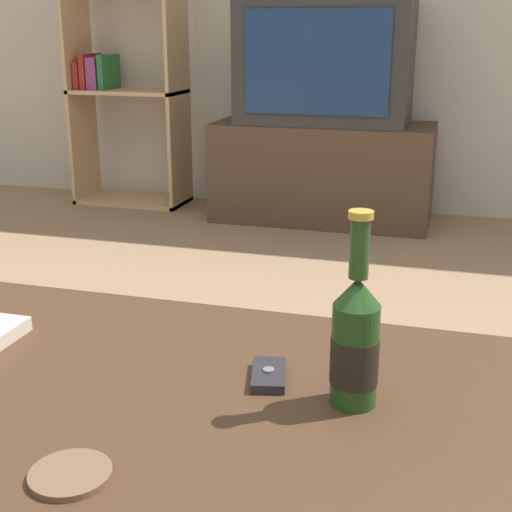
{
  "coord_description": "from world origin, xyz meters",
  "views": [
    {
      "loc": [
        0.4,
        -0.76,
        0.93
      ],
      "look_at": [
        0.06,
        0.41,
        0.54
      ],
      "focal_mm": 50.0,
      "sensor_mm": 36.0,
      "label": 1
    }
  ],
  "objects_px": {
    "beer_bottle": "(355,341)",
    "cell_phone": "(269,375)",
    "tv_stand": "(322,172)",
    "bookshelf": "(123,88)",
    "television": "(325,61)"
  },
  "relations": [
    {
      "from": "tv_stand",
      "to": "television",
      "type": "distance_m",
      "value": 0.54
    },
    {
      "from": "beer_bottle",
      "to": "television",
      "type": "bearing_deg",
      "value": 101.83
    },
    {
      "from": "television",
      "to": "beer_bottle",
      "type": "bearing_deg",
      "value": -78.17
    },
    {
      "from": "tv_stand",
      "to": "bookshelf",
      "type": "distance_m",
      "value": 1.19
    },
    {
      "from": "beer_bottle",
      "to": "cell_phone",
      "type": "distance_m",
      "value": 0.16
    },
    {
      "from": "television",
      "to": "beer_bottle",
      "type": "distance_m",
      "value": 2.67
    },
    {
      "from": "beer_bottle",
      "to": "tv_stand",
      "type": "bearing_deg",
      "value": 101.81
    },
    {
      "from": "bookshelf",
      "to": "cell_phone",
      "type": "height_order",
      "value": "bookshelf"
    },
    {
      "from": "cell_phone",
      "to": "tv_stand",
      "type": "bearing_deg",
      "value": 85.89
    },
    {
      "from": "bookshelf",
      "to": "beer_bottle",
      "type": "bearing_deg",
      "value": -58.28
    },
    {
      "from": "bookshelf",
      "to": "beer_bottle",
      "type": "relative_size",
      "value": 4.48
    },
    {
      "from": "television",
      "to": "bookshelf",
      "type": "xyz_separation_m",
      "value": [
        -1.12,
        0.09,
        -0.16
      ]
    },
    {
      "from": "bookshelf",
      "to": "beer_bottle",
      "type": "distance_m",
      "value": 3.17
    },
    {
      "from": "beer_bottle",
      "to": "cell_phone",
      "type": "height_order",
      "value": "beer_bottle"
    },
    {
      "from": "tv_stand",
      "to": "bookshelf",
      "type": "relative_size",
      "value": 0.88
    }
  ]
}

